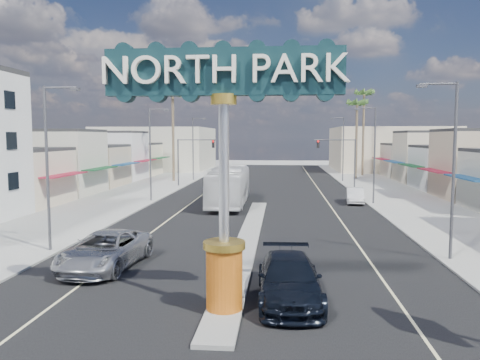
% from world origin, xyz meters
% --- Properties ---
extents(ground, '(160.00, 160.00, 0.00)m').
position_xyz_m(ground, '(0.00, 30.00, 0.00)').
color(ground, gray).
rests_on(ground, ground).
extents(road, '(20.00, 120.00, 0.01)m').
position_xyz_m(road, '(0.00, 30.00, 0.01)').
color(road, black).
rests_on(road, ground).
extents(median_island, '(1.30, 30.00, 0.16)m').
position_xyz_m(median_island, '(0.00, 14.00, 0.08)').
color(median_island, gray).
rests_on(median_island, ground).
extents(sidewalk_left, '(8.00, 120.00, 0.12)m').
position_xyz_m(sidewalk_left, '(-14.00, 30.00, 0.06)').
color(sidewalk_left, gray).
rests_on(sidewalk_left, ground).
extents(sidewalk_right, '(8.00, 120.00, 0.12)m').
position_xyz_m(sidewalk_right, '(14.00, 30.00, 0.06)').
color(sidewalk_right, gray).
rests_on(sidewalk_right, ground).
extents(storefront_row_left, '(12.00, 42.00, 6.00)m').
position_xyz_m(storefront_row_left, '(-24.00, 43.00, 3.00)').
color(storefront_row_left, beige).
rests_on(storefront_row_left, ground).
extents(storefront_row_right, '(12.00, 42.00, 6.00)m').
position_xyz_m(storefront_row_right, '(24.00, 43.00, 3.00)').
color(storefront_row_right, '#B7B29E').
rests_on(storefront_row_right, ground).
extents(backdrop_far_left, '(20.00, 20.00, 8.00)m').
position_xyz_m(backdrop_far_left, '(-22.00, 75.00, 4.00)').
color(backdrop_far_left, '#B7B29E').
rests_on(backdrop_far_left, ground).
extents(backdrop_far_right, '(20.00, 20.00, 8.00)m').
position_xyz_m(backdrop_far_right, '(22.00, 75.00, 4.00)').
color(backdrop_far_right, beige).
rests_on(backdrop_far_right, ground).
extents(gateway_sign, '(8.20, 1.50, 9.15)m').
position_xyz_m(gateway_sign, '(0.00, 1.98, 5.93)').
color(gateway_sign, '#B1540D').
rests_on(gateway_sign, median_island).
extents(traffic_signal_left, '(5.09, 0.45, 6.00)m').
position_xyz_m(traffic_signal_left, '(-9.18, 43.99, 4.27)').
color(traffic_signal_left, '#47474C').
rests_on(traffic_signal_left, ground).
extents(traffic_signal_right, '(5.09, 0.45, 6.00)m').
position_xyz_m(traffic_signal_right, '(9.18, 43.99, 4.27)').
color(traffic_signal_right, '#47474C').
rests_on(traffic_signal_right, ground).
extents(streetlight_l_near, '(2.03, 0.22, 9.00)m').
position_xyz_m(streetlight_l_near, '(-10.43, 10.00, 5.07)').
color(streetlight_l_near, '#47474C').
rests_on(streetlight_l_near, ground).
extents(streetlight_l_mid, '(2.03, 0.22, 9.00)m').
position_xyz_m(streetlight_l_mid, '(-10.43, 30.00, 5.07)').
color(streetlight_l_mid, '#47474C').
rests_on(streetlight_l_mid, ground).
extents(streetlight_l_far, '(2.03, 0.22, 9.00)m').
position_xyz_m(streetlight_l_far, '(-10.43, 52.00, 5.07)').
color(streetlight_l_far, '#47474C').
rests_on(streetlight_l_far, ground).
extents(streetlight_r_near, '(2.03, 0.22, 9.00)m').
position_xyz_m(streetlight_r_near, '(10.43, 10.00, 5.07)').
color(streetlight_r_near, '#47474C').
rests_on(streetlight_r_near, ground).
extents(streetlight_r_mid, '(2.03, 0.22, 9.00)m').
position_xyz_m(streetlight_r_mid, '(10.43, 30.00, 5.07)').
color(streetlight_r_mid, '#47474C').
rests_on(streetlight_r_mid, ground).
extents(streetlight_r_far, '(2.03, 0.22, 9.00)m').
position_xyz_m(streetlight_r_far, '(10.43, 52.00, 5.07)').
color(streetlight_r_far, '#47474C').
rests_on(streetlight_r_far, ground).
extents(palm_left_far, '(2.60, 2.60, 13.10)m').
position_xyz_m(palm_left_far, '(-13.00, 50.00, 11.50)').
color(palm_left_far, brown).
rests_on(palm_left_far, ground).
extents(palm_right_mid, '(2.60, 2.60, 12.10)m').
position_xyz_m(palm_right_mid, '(13.00, 56.00, 10.60)').
color(palm_right_mid, brown).
rests_on(palm_right_mid, ground).
extents(palm_right_far, '(2.60, 2.60, 14.10)m').
position_xyz_m(palm_right_far, '(15.00, 62.00, 12.39)').
color(palm_right_far, brown).
rests_on(palm_right_far, ground).
extents(suv_left, '(3.34, 6.42, 1.73)m').
position_xyz_m(suv_left, '(-6.40, 7.24, 0.86)').
color(suv_left, '#ABACB0').
rests_on(suv_left, ground).
extents(suv_right, '(2.62, 5.94, 1.70)m').
position_xyz_m(suv_right, '(2.33, 3.47, 0.85)').
color(suv_right, black).
rests_on(suv_right, ground).
extents(car_parked_right, '(1.99, 4.55, 1.46)m').
position_xyz_m(car_parked_right, '(9.00, 30.62, 0.73)').
color(car_parked_right, silver).
rests_on(car_parked_right, ground).
extents(city_bus, '(3.11, 12.70, 3.53)m').
position_xyz_m(city_bus, '(-2.79, 28.68, 1.76)').
color(city_bus, silver).
rests_on(city_bus, ground).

